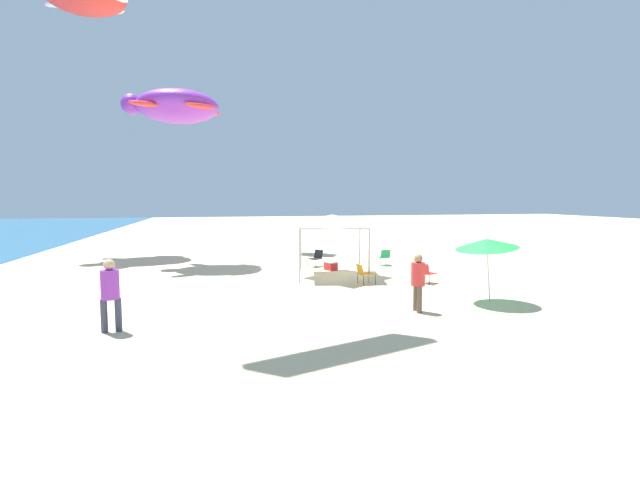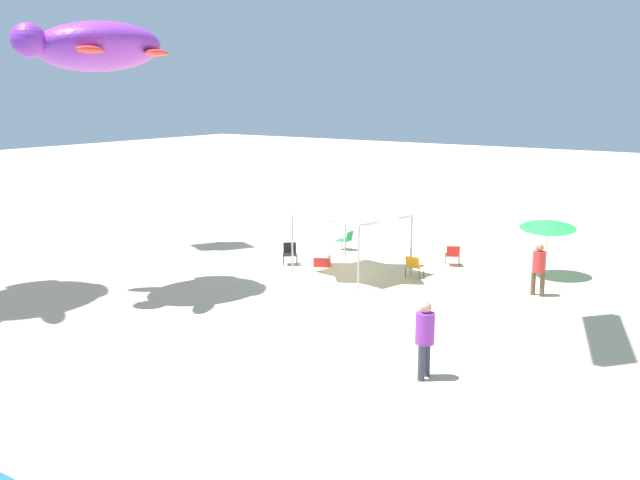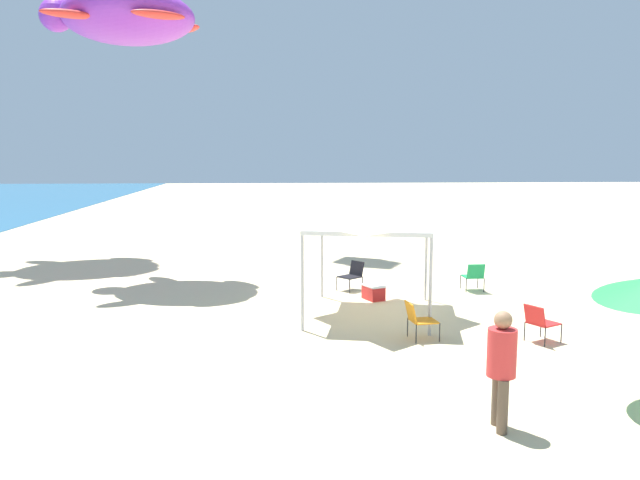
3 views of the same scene
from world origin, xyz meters
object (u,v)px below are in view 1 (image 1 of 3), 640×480
Objects in this scene: canopy_tent at (332,221)px; beach_umbrella at (487,244)px; kite_turtle_purple at (175,107)px; folding_chair_left_of_tent at (316,257)px; person_near_umbrella at (418,278)px; folding_chair_near_cooler at (426,272)px; folding_chair_right_of_tent at (384,256)px; person_beachcomber at (110,289)px; cooler_box at (331,266)px; folding_chair_facing_ocean at (364,272)px.

canopy_tent is 1.73× the size of beach_umbrella.
canopy_tent is 7.03m from beach_umbrella.
beach_umbrella is 0.45× the size of kite_turtle_purple.
folding_chair_left_of_tent is 9.42m from person_near_umbrella.
beach_umbrella is 2.75× the size of folding_chair_near_cooler.
beach_umbrella is 8.49m from folding_chair_right_of_tent.
beach_umbrella is at bearing 142.35° from kite_turtle_purple.
canopy_tent is at bearing 31.21° from beach_umbrella.
kite_turtle_purple is (11.98, -0.69, 6.84)m from person_beachcomber.
folding_chair_near_cooler is at bearing 151.67° from kite_turtle_purple.
beach_umbrella reaches higher than cooler_box.
beach_umbrella is 1.29× the size of person_near_umbrella.
kite_turtle_purple is (3.66, 7.14, 7.74)m from cooler_box.
folding_chair_facing_ocean is at bearing -29.74° from folding_chair_left_of_tent.
folding_chair_right_of_tent is at bearing 44.21° from folding_chair_left_of_tent.
beach_umbrella is at bearing -151.57° from folding_chair_facing_ocean.
person_beachcomber is (-6.82, 7.52, -1.30)m from canopy_tent.
cooler_box is 0.42× the size of person_near_umbrella.
folding_chair_right_of_tent reaches higher than cooler_box.
folding_chair_left_of_tent is 3.44m from folding_chair_right_of_tent.
cooler_box is at bearing -11.61° from canopy_tent.
cooler_box is (-1.22, -0.43, -0.27)m from folding_chair_left_of_tent.
canopy_tent is 3.34m from folding_chair_left_of_tent.
beach_umbrella reaches higher than person_beachcomber.
person_beachcomber reaches higher than folding_chair_right_of_tent.
canopy_tent is 2.69m from cooler_box.
folding_chair_left_of_tent is 1.00× the size of folding_chair_right_of_tent.
canopy_tent is 2.07× the size of person_beachcomber.
folding_chair_near_cooler is (3.45, 0.42, -1.46)m from beach_umbrella.
cooler_box is at bearing 6.34° from folding_chair_near_cooler.
cooler_box is 11.15m from kite_turtle_purple.
person_near_umbrella is (-6.62, -0.98, -1.37)m from canopy_tent.
folding_chair_right_of_tent is at bearing 2.32° from beach_umbrella.
beach_umbrella is at bearing 90.00° from folding_chair_right_of_tent.
kite_turtle_purple is (2.44, 6.71, 7.47)m from folding_chair_left_of_tent.
person_near_umbrella is at bearing -171.54° from canopy_tent.
folding_chair_facing_ocean is at bearing -172.84° from person_near_umbrella.
person_beachcomber is at bearing 82.38° from folding_chair_near_cooler.
folding_chair_right_of_tent is at bearing -74.09° from cooler_box.
canopy_tent is at bearing -37.13° from folding_chair_left_of_tent.
folding_chair_near_cooler reaches higher than cooler_box.
folding_chair_near_cooler is at bearing -7.36° from folding_chair_left_of_tent.
folding_chair_near_cooler is 4.67m from person_near_umbrella.
canopy_tent reaches higher than beach_umbrella.
folding_chair_near_cooler is 5.00m from cooler_box.
canopy_tent is at bearing 36.54° from person_beachcomber.
person_near_umbrella is (-0.62, 2.65, -0.91)m from beach_umbrella.
person_beachcomber reaches higher than folding_chair_left_of_tent.
folding_chair_left_of_tent is at bearing -8.39° from folding_chair_right_of_tent.
folding_chair_facing_ocean is 1.12× the size of cooler_box.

